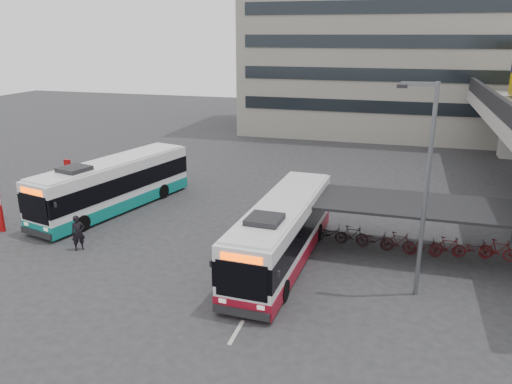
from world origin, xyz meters
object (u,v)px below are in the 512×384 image
(pedestrian, at_px, (78,233))
(bus_main, at_px, (282,232))
(lamp_post, at_px, (424,180))
(bus_teal, at_px, (114,185))

(pedestrian, bearing_deg, bus_main, -39.17)
(bus_main, bearing_deg, lamp_post, -11.34)
(bus_main, xyz_separation_m, lamp_post, (5.90, -1.46, 3.42))
(bus_main, xyz_separation_m, bus_teal, (-11.52, 4.35, 0.04))
(bus_main, bearing_deg, bus_teal, 161.87)
(bus_main, relative_size, lamp_post, 1.27)
(lamp_post, bearing_deg, bus_teal, 156.92)
(pedestrian, height_order, lamp_post, lamp_post)
(bus_main, height_order, pedestrian, bus_main)
(bus_teal, bearing_deg, lamp_post, -4.77)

